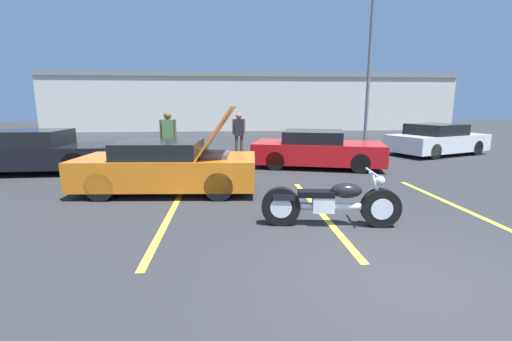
{
  "coord_description": "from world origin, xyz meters",
  "views": [
    {
      "loc": [
        -2.06,
        -3.46,
        2.06
      ],
      "look_at": [
        -1.54,
        3.02,
        0.8
      ],
      "focal_mm": 24.0,
      "sensor_mm": 36.0,
      "label": 1
    }
  ],
  "objects_px": {
    "parked_car_right_row": "(437,140)",
    "spectator_by_show_car": "(168,135)",
    "parked_car_left_row": "(35,152)",
    "motorcycle": "(330,203)",
    "parked_car_mid_row": "(317,150)",
    "show_car_hood_open": "(169,167)",
    "spectator_near_motorcycle": "(239,131)",
    "light_pole": "(371,60)"
  },
  "relations": [
    {
      "from": "motorcycle",
      "to": "show_car_hood_open",
      "type": "distance_m",
      "value": 4.1
    },
    {
      "from": "parked_car_right_row",
      "to": "parked_car_mid_row",
      "type": "bearing_deg",
      "value": -178.15
    },
    {
      "from": "parked_car_mid_row",
      "to": "parked_car_right_row",
      "type": "relative_size",
      "value": 1.01
    },
    {
      "from": "light_pole",
      "to": "parked_car_right_row",
      "type": "bearing_deg",
      "value": -79.52
    },
    {
      "from": "light_pole",
      "to": "show_car_hood_open",
      "type": "bearing_deg",
      "value": -131.23
    },
    {
      "from": "parked_car_right_row",
      "to": "parked_car_left_row",
      "type": "bearing_deg",
      "value": 169.27
    },
    {
      "from": "parked_car_right_row",
      "to": "spectator_near_motorcycle",
      "type": "distance_m",
      "value": 8.2
    },
    {
      "from": "parked_car_right_row",
      "to": "spectator_by_show_car",
      "type": "height_order",
      "value": "spectator_by_show_car"
    },
    {
      "from": "parked_car_mid_row",
      "to": "spectator_near_motorcycle",
      "type": "distance_m",
      "value": 3.47
    },
    {
      "from": "motorcycle",
      "to": "parked_car_right_row",
      "type": "xyz_separation_m",
      "value": [
        6.89,
        7.97,
        0.2
      ]
    },
    {
      "from": "parked_car_left_row",
      "to": "light_pole",
      "type": "bearing_deg",
      "value": 28.02
    },
    {
      "from": "parked_car_mid_row",
      "to": "spectator_by_show_car",
      "type": "distance_m",
      "value": 4.86
    },
    {
      "from": "show_car_hood_open",
      "to": "spectator_near_motorcycle",
      "type": "xyz_separation_m",
      "value": [
        1.84,
        5.31,
        0.42
      ]
    },
    {
      "from": "light_pole",
      "to": "spectator_by_show_car",
      "type": "bearing_deg",
      "value": -142.3
    },
    {
      "from": "motorcycle",
      "to": "parked_car_mid_row",
      "type": "height_order",
      "value": "parked_car_mid_row"
    },
    {
      "from": "parked_car_left_row",
      "to": "parked_car_mid_row",
      "type": "bearing_deg",
      "value": 0.05
    },
    {
      "from": "show_car_hood_open",
      "to": "parked_car_mid_row",
      "type": "xyz_separation_m",
      "value": [
        4.35,
        2.96,
        -0.03
      ]
    },
    {
      "from": "light_pole",
      "to": "spectator_near_motorcycle",
      "type": "height_order",
      "value": "light_pole"
    },
    {
      "from": "motorcycle",
      "to": "spectator_by_show_car",
      "type": "height_order",
      "value": "spectator_by_show_car"
    },
    {
      "from": "parked_car_left_row",
      "to": "motorcycle",
      "type": "bearing_deg",
      "value": -36.61
    },
    {
      "from": "motorcycle",
      "to": "light_pole",
      "type": "bearing_deg",
      "value": 72.95
    },
    {
      "from": "spectator_near_motorcycle",
      "to": "parked_car_right_row",
      "type": "bearing_deg",
      "value": 0.24
    },
    {
      "from": "motorcycle",
      "to": "spectator_by_show_car",
      "type": "relative_size",
      "value": 1.29
    },
    {
      "from": "light_pole",
      "to": "motorcycle",
      "type": "xyz_separation_m",
      "value": [
        -5.95,
        -13.01,
        -3.95
      ]
    },
    {
      "from": "show_car_hood_open",
      "to": "parked_car_left_row",
      "type": "bearing_deg",
      "value": 152.43
    },
    {
      "from": "light_pole",
      "to": "show_car_hood_open",
      "type": "height_order",
      "value": "light_pole"
    },
    {
      "from": "motorcycle",
      "to": "parked_car_right_row",
      "type": "relative_size",
      "value": 0.52
    },
    {
      "from": "show_car_hood_open",
      "to": "parked_car_left_row",
      "type": "xyz_separation_m",
      "value": [
        -4.46,
        2.74,
        0.02
      ]
    },
    {
      "from": "parked_car_mid_row",
      "to": "parked_car_right_row",
      "type": "xyz_separation_m",
      "value": [
        5.68,
        2.39,
        0.02
      ]
    },
    {
      "from": "parked_car_mid_row",
      "to": "spectator_near_motorcycle",
      "type": "height_order",
      "value": "spectator_near_motorcycle"
    },
    {
      "from": "parked_car_left_row",
      "to": "parked_car_right_row",
      "type": "xyz_separation_m",
      "value": [
        14.49,
        2.61,
        -0.02
      ]
    },
    {
      "from": "parked_car_mid_row",
      "to": "show_car_hood_open",
      "type": "bearing_deg",
      "value": -130.06
    },
    {
      "from": "show_car_hood_open",
      "to": "spectator_near_motorcycle",
      "type": "height_order",
      "value": "show_car_hood_open"
    },
    {
      "from": "motorcycle",
      "to": "parked_car_right_row",
      "type": "distance_m",
      "value": 10.54
    },
    {
      "from": "parked_car_left_row",
      "to": "spectator_near_motorcycle",
      "type": "distance_m",
      "value": 6.82
    },
    {
      "from": "parked_car_mid_row",
      "to": "spectator_by_show_car",
      "type": "bearing_deg",
      "value": -164.53
    },
    {
      "from": "parked_car_right_row",
      "to": "spectator_by_show_car",
      "type": "relative_size",
      "value": 2.47
    },
    {
      "from": "motorcycle",
      "to": "parked_car_mid_row",
      "type": "xyz_separation_m",
      "value": [
        1.2,
        5.59,
        0.18
      ]
    },
    {
      "from": "light_pole",
      "to": "parked_car_left_row",
      "type": "height_order",
      "value": "light_pole"
    },
    {
      "from": "show_car_hood_open",
      "to": "spectator_near_motorcycle",
      "type": "bearing_deg",
      "value": 74.86
    },
    {
      "from": "show_car_hood_open",
      "to": "spectator_by_show_car",
      "type": "xyz_separation_m",
      "value": [
        -0.48,
        2.98,
        0.49
      ]
    },
    {
      "from": "spectator_by_show_car",
      "to": "parked_car_mid_row",
      "type": "bearing_deg",
      "value": -0.23
    }
  ]
}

